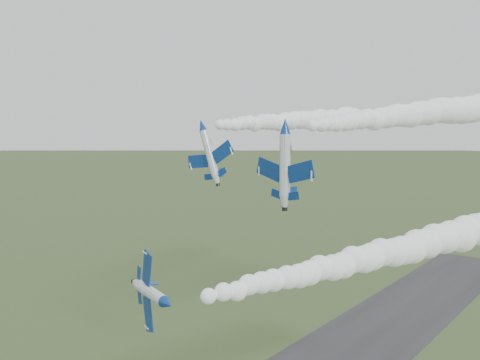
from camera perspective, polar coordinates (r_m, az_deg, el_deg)
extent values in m
cylinder|color=silver|center=(58.19, -7.74, -12.96)|extent=(3.90, 7.36, 1.34)
cone|color=navy|center=(56.62, -12.18, -13.59)|extent=(1.94, 2.28, 1.34)
cone|color=silver|center=(60.00, -3.73, -12.33)|extent=(1.82, 1.95, 1.34)
cylinder|color=black|center=(60.39, -2.97, -12.20)|extent=(0.82, 0.74, 0.68)
ellipsoid|color=black|center=(57.07, -9.33, -13.36)|extent=(1.74, 2.68, 0.89)
cube|color=navy|center=(57.81, -7.20, -10.35)|extent=(0.94, 2.03, 4.04)
cube|color=navy|center=(59.43, -7.09, -15.25)|extent=(0.94, 2.03, 4.04)
cube|color=navy|center=(59.25, -4.44, -11.15)|extent=(0.46, 0.94, 1.76)
cube|color=navy|center=(60.10, -4.39, -13.72)|extent=(0.46, 0.94, 1.76)
cube|color=navy|center=(58.60, -4.09, -12.77)|extent=(2.31, 2.01, 0.14)
cylinder|color=silver|center=(88.23, -4.09, 5.85)|extent=(2.06, 7.52, 1.69)
cone|color=navy|center=(84.62, -6.10, 5.82)|extent=(1.78, 2.03, 1.69)
cone|color=silver|center=(91.79, -2.31, 5.86)|extent=(1.76, 1.68, 1.69)
cylinder|color=black|center=(92.50, -1.97, 5.86)|extent=(0.88, 0.57, 0.85)
ellipsoid|color=black|center=(86.85, -4.97, 6.15)|extent=(1.25, 2.61, 1.12)
cube|color=navy|center=(90.35, -5.03, 5.22)|extent=(4.00, 2.32, 1.43)
cube|color=navy|center=(87.21, -2.48, 6.34)|extent=(4.00, 2.32, 1.43)
cube|color=navy|center=(91.98, -3.28, 5.57)|extent=(1.75, 1.06, 0.66)
cube|color=navy|center=(90.35, -1.93, 6.15)|extent=(1.75, 1.06, 0.66)
cube|color=navy|center=(91.22, -2.88, 6.54)|extent=(0.80, 1.45, 1.88)
cylinder|color=silver|center=(79.07, 4.85, 5.76)|extent=(3.32, 9.18, 1.62)
cone|color=navy|center=(75.07, 1.81, 5.77)|extent=(2.04, 2.63, 1.62)
cone|color=silver|center=(83.12, 7.48, 5.74)|extent=(1.96, 2.21, 1.62)
cylinder|color=black|center=(83.93, 7.97, 5.74)|extent=(0.93, 0.79, 0.82)
ellipsoid|color=black|center=(77.42, 3.65, 6.21)|extent=(1.65, 3.25, 1.08)
cube|color=navy|center=(81.95, 3.63, 5.66)|extent=(5.35, 3.48, 0.17)
cube|color=navy|center=(77.51, 7.02, 5.62)|extent=(5.35, 3.48, 0.17)
cube|color=navy|center=(83.55, 6.15, 5.76)|extent=(2.34, 1.57, 0.12)
cube|color=navy|center=(81.25, 7.95, 5.74)|extent=(2.34, 1.57, 0.12)
cube|color=navy|center=(82.21, 6.93, 6.72)|extent=(0.46, 1.72, 2.37)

